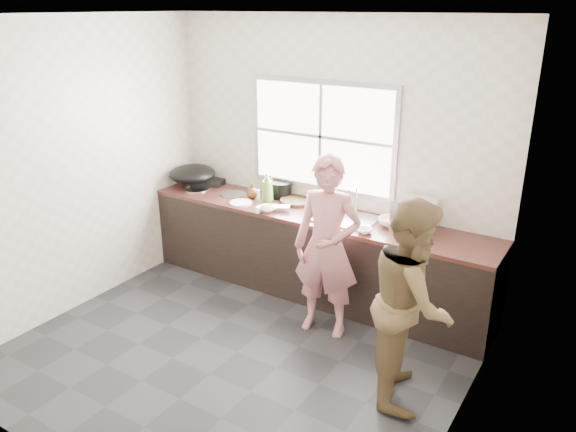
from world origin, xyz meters
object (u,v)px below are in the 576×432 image
Objects in this scene: person_side at (412,301)px; glass_jar at (257,194)px; bottle_green at (267,188)px; dish_rack at (415,214)px; bowl_held at (365,230)px; black_pot at (281,189)px; burner at (210,181)px; pot_lid_right at (234,194)px; cutting_board at (297,201)px; wok at (193,174)px; woman at (327,253)px; bottle_brown_tall at (271,186)px; bowl_mince at (267,209)px; plate_food at (241,203)px; bottle_brown_short at (253,192)px; bowl_crabs at (391,223)px; pot_lid_left at (197,189)px.

person_side is 2.37m from glass_jar.
bottle_green is 1.54m from dish_rack.
black_pot reaches higher than bowl_held.
burner is 0.53m from pot_lid_right.
burner is 1.28× the size of pot_lid_right.
black_pot reaches higher than cutting_board.
wok reaches higher than bowl_held.
woman is 1.39m from bottle_brown_tall.
bowl_mince is at bearing -9.91° from wok.
burner is at bearing 149.24° from woman.
burner is (-1.20, 0.05, 0.01)m from cutting_board.
burner is (-1.95, 0.79, 0.13)m from woman.
wok reaches higher than plate_food.
bottle_brown_tall is 1.40× the size of bottle_brown_short.
cutting_board reaches higher than plate_food.
person_side reaches higher than cutting_board.
bowl_held is at bearing -114.38° from bowl_crabs.
bottle_green reaches higher than bottle_brown_tall.
person_side is at bearing -46.84° from bowl_held.
bowl_mince is 0.35m from plate_food.
person_side is at bearing -27.66° from bottle_green.
glass_jar is at bearing 176.90° from dish_rack.
plate_food is at bearing -144.37° from cutting_board.
bowl_mince is 0.37× the size of wok.
pot_lid_left is (-0.90, -0.07, -0.15)m from bottle_green.
dish_rack reaches higher than pot_lid_right.
bowl_mince is (-0.12, -0.38, 0.01)m from cutting_board.
bowl_mince is at bearing -21.72° from burner.
cutting_board is at bearing 30.21° from bottle_green.
black_pot is at bearing 60.79° from plate_food.
glass_jar is 0.35× the size of pot_lid_left.
cutting_board is 1.27m from wok.
black_pot is at bearing 170.40° from dish_rack.
black_pot is 0.65× the size of burner.
bottle_green is (-0.27, -0.16, 0.14)m from cutting_board.
burner is at bearing 176.41° from bowl_crabs.
person_side reaches higher than burner.
dish_rack reaches higher than plate_food.
dish_rack is 1.42× the size of pot_lid_left.
glass_jar is (-0.18, -0.18, -0.04)m from black_pot.
pot_lid_left is at bearing -172.76° from bottle_brown_short.
dish_rack is (1.73, 0.08, 0.07)m from bottle_brown_short.
bottle_brown_short is 0.05m from glass_jar.
bottle_brown_short reaches higher than pot_lid_right.
bottle_brown_short is 0.39× the size of dish_rack.
wok is at bearing -171.74° from cutting_board.
bowl_mince is 1.27× the size of bottle_brown_short.
pot_lid_right is (-0.46, -0.22, -0.08)m from black_pot.
bottle_green is at bearing 4.39° from pot_lid_left.
bottle_green reaches higher than bowl_held.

